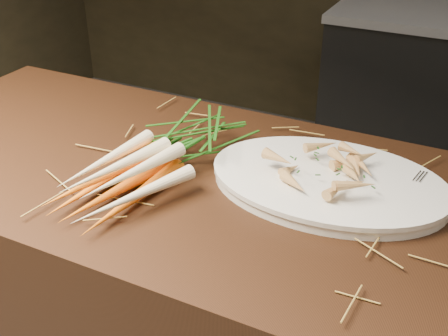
% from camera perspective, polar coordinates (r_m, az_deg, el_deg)
% --- Properties ---
extents(straw_bedding, '(1.40, 0.60, 0.02)m').
position_cam_1_polar(straw_bedding, '(1.09, 15.62, -4.85)').
color(straw_bedding, '#A0723D').
rests_on(straw_bedding, main_counter).
extents(root_veg_bunch, '(0.25, 0.55, 0.10)m').
position_cam_1_polar(root_veg_bunch, '(1.21, -5.59, 1.90)').
color(root_veg_bunch, orange).
rests_on(root_veg_bunch, main_counter).
extents(serving_platter, '(0.50, 0.35, 0.03)m').
position_cam_1_polar(serving_platter, '(1.17, 10.48, -1.60)').
color(serving_platter, white).
rests_on(serving_platter, main_counter).
extents(roasted_veg_heap, '(0.24, 0.18, 0.05)m').
position_cam_1_polar(roasted_veg_heap, '(1.15, 10.66, 0.09)').
color(roasted_veg_heap, '#B9874B').
rests_on(roasted_veg_heap, serving_platter).
extents(serving_fork, '(0.05, 0.18, 0.00)m').
position_cam_1_polar(serving_fork, '(1.12, 18.76, -3.22)').
color(serving_fork, silver).
rests_on(serving_fork, serving_platter).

